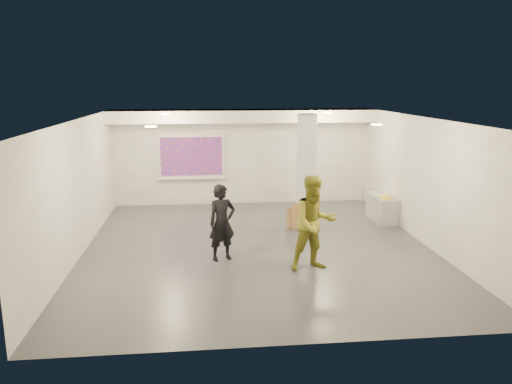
{
  "coord_description": "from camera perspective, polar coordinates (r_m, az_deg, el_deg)",
  "views": [
    {
      "loc": [
        -1.22,
        -11.11,
        3.78
      ],
      "look_at": [
        0.0,
        0.4,
        1.25
      ],
      "focal_mm": 35.0,
      "sensor_mm": 36.0,
      "label": 1
    }
  ],
  "objects": [
    {
      "name": "ceiling",
      "position": [
        11.2,
        0.22,
        8.34
      ],
      "size": [
        8.0,
        9.0,
        0.01
      ],
      "primitive_type": "cube",
      "color": "white",
      "rests_on": "floor"
    },
    {
      "name": "postit_pad",
      "position": [
        14.03,
        14.59,
        -0.6
      ],
      "size": [
        0.26,
        0.34,
        0.03
      ],
      "primitive_type": "cube",
      "rotation": [
        0.0,
        0.0,
        0.03
      ],
      "color": "yellow",
      "rests_on": "credenza"
    },
    {
      "name": "soffit_band",
      "position": [
        15.14,
        -1.43,
        8.69
      ],
      "size": [
        8.0,
        1.1,
        0.36
      ],
      "primitive_type": "cube",
      "color": "white",
      "rests_on": "ceiling"
    },
    {
      "name": "downlight_sw",
      "position": [
        9.69,
        -11.93,
        7.33
      ],
      "size": [
        0.22,
        0.22,
        0.02
      ],
      "primitive_type": "cylinder",
      "color": "#FFEE93",
      "rests_on": "ceiling"
    },
    {
      "name": "wall_left",
      "position": [
        11.68,
        -19.7,
        0.34
      ],
      "size": [
        0.01,
        9.0,
        3.0
      ],
      "primitive_type": "cube",
      "color": "beige",
      "rests_on": "floor"
    },
    {
      "name": "wall_back",
      "position": [
        15.82,
        -1.57,
        4.04
      ],
      "size": [
        8.0,
        0.01,
        3.0
      ],
      "primitive_type": "cube",
      "color": "beige",
      "rests_on": "floor"
    },
    {
      "name": "credenza",
      "position": [
        14.38,
        14.23,
        -1.81
      ],
      "size": [
        0.53,
        1.24,
        0.72
      ],
      "primitive_type": "cube",
      "rotation": [
        0.0,
        0.0,
        0.01
      ],
      "color": "#95989B",
      "rests_on": "floor"
    },
    {
      "name": "woman",
      "position": [
        10.8,
        -3.9,
        -3.52
      ],
      "size": [
        0.71,
        0.59,
        1.67
      ],
      "primitive_type": "imported",
      "rotation": [
        0.0,
        0.0,
        0.37
      ],
      "color": "black",
      "rests_on": "floor"
    },
    {
      "name": "floor",
      "position": [
        11.8,
        0.21,
        -6.36
      ],
      "size": [
        8.0,
        9.0,
        0.01
      ],
      "primitive_type": "cube",
      "color": "#383A40",
      "rests_on": "ground"
    },
    {
      "name": "downlight_nw",
      "position": [
        13.67,
        -10.27,
        8.78
      ],
      "size": [
        0.22,
        0.22,
        0.02
      ],
      "primitive_type": "cylinder",
      "color": "#FFEE93",
      "rests_on": "ceiling"
    },
    {
      "name": "wall_front",
      "position": [
        7.1,
        4.2,
        -6.45
      ],
      "size": [
        8.0,
        0.01,
        3.0
      ],
      "primitive_type": "cube",
      "color": "beige",
      "rests_on": "floor"
    },
    {
      "name": "downlight_se",
      "position": [
        10.23,
        13.62,
        7.5
      ],
      "size": [
        0.22,
        0.22,
        0.02
      ],
      "primitive_type": "cylinder",
      "color": "#FFEE93",
      "rests_on": "ceiling"
    },
    {
      "name": "cardboard_back",
      "position": [
        13.25,
        5.41,
        -2.75
      ],
      "size": [
        0.64,
        0.14,
        0.69
      ],
      "primitive_type": "cube",
      "rotation": [
        -0.07,
        0.0,
        0.06
      ],
      "color": "olive",
      "rests_on": "floor"
    },
    {
      "name": "column",
      "position": [
        13.39,
        5.77,
        2.46
      ],
      "size": [
        0.52,
        0.52,
        3.0
      ],
      "primitive_type": "cylinder",
      "color": "silver",
      "rests_on": "floor"
    },
    {
      "name": "man",
      "position": [
        10.26,
        6.68,
        -3.55
      ],
      "size": [
        1.08,
        0.92,
        1.97
      ],
      "primitive_type": "imported",
      "rotation": [
        0.0,
        0.0,
        0.19
      ],
      "color": "olive",
      "rests_on": "floor"
    },
    {
      "name": "cardboard_front",
      "position": [
        13.27,
        4.63,
        -3.03
      ],
      "size": [
        0.53,
        0.33,
        0.54
      ],
      "primitive_type": "cube",
      "rotation": [
        -0.25,
        0.0,
        -0.31
      ],
      "color": "olive",
      "rests_on": "floor"
    },
    {
      "name": "papers_stack",
      "position": [
        14.31,
        14.28,
        -0.37
      ],
      "size": [
        0.3,
        0.34,
        0.02
      ],
      "primitive_type": "cube",
      "rotation": [
        0.0,
        0.0,
        0.32
      ],
      "color": "silver",
      "rests_on": "credenza"
    },
    {
      "name": "projection_screen",
      "position": [
        15.73,
        -7.39,
        4.0
      ],
      "size": [
        2.1,
        0.13,
        1.42
      ],
      "color": "white",
      "rests_on": "wall_back"
    },
    {
      "name": "wall_right",
      "position": [
        12.48,
        18.79,
        1.14
      ],
      "size": [
        0.01,
        9.0,
        3.0
      ],
      "primitive_type": "cube",
      "color": "beige",
      "rests_on": "floor"
    },
    {
      "name": "downlight_ne",
      "position": [
        14.05,
        8.14,
        8.95
      ],
      "size": [
        0.22,
        0.22,
        0.02
      ],
      "primitive_type": "cylinder",
      "color": "#FFEE93",
      "rests_on": "ceiling"
    }
  ]
}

